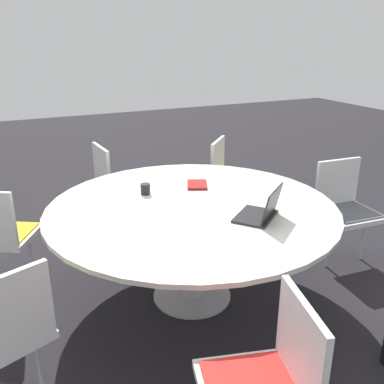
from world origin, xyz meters
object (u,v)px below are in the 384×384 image
Objects in this scene: chair_3 at (116,180)px; laptop at (262,211)px; chair_2 at (230,175)px; coffee_cup at (145,189)px; chair_5 at (1,330)px; handbag at (189,204)px; chair_1 at (345,204)px; chair_6 at (268,378)px; spiral_notebook at (197,185)px.

laptop is (-1.77, -0.49, 0.26)m from chair_3.
coffee_cup is (-0.71, 1.12, 0.25)m from chair_2.
handbag is (1.93, -1.87, -0.38)m from chair_5.
chair_2 is at bearing -134.54° from handbag.
chair_2 is at bearing 68.86° from chair_3.
chair_1 is at bearing -150.22° from handbag.
coffee_cup is (-1.03, 0.04, 0.25)m from chair_3.
chair_5 is 1.26m from chair_6.
spiral_notebook is (1.71, -0.50, 0.22)m from chair_6.
chair_1 is at bearing -103.08° from coffee_cup.
chair_2 reaches higher than handbag.
spiral_notebook is at bearing -120.64° from laptop.
chair_1 is 1.00× the size of chair_2.
chair_6 is at bearing -60.23° from chair_5.
chair_3 is at bearing 20.35° from spiral_notebook.
laptop is at bearing 22.50° from chair_1.
laptop is (0.18, -1.58, 0.26)m from chair_5.
chair_2 is 2.25× the size of laptop.
chair_6 is 10.69× the size of coffee_cup.
coffee_cup reaches higher than spiral_notebook.
chair_6 is 1.17m from laptop.
laptop reaches higher than chair_1.
spiral_notebook is 0.43m from coffee_cup.
chair_5 is at bearing -33.76° from chair_3.
chair_3 is at bearing -113.30° from laptop.
chair_1 reaches higher than handbag.
chair_2 reaches higher than spiral_notebook.
laptop is at bearing -144.37° from coffee_cup.
chair_1 is 1.26m from spiral_notebook.
chair_6 is at bearing 42.34° from chair_1.
chair_1 is 1.00× the size of chair_5.
spiral_notebook is at bearing -1.40° from chair_6.
handbag is at bearing -3.35° from chair_6.
chair_1 is 2.72m from chair_5.
chair_1 is 2.41× the size of handbag.
chair_1 and chair_3 have the same top height.
laptop is at bearing -16.97° from chair_6.
chair_3 reaches higher than spiral_notebook.
handbag is (2.72, -0.89, -0.38)m from chair_6.
coffee_cup reaches higher than handbag.
handbag is at bearing -137.99° from laptop.
chair_2 reaches higher than coffee_cup.
chair_6 is 1.80m from spiral_notebook.
chair_6 reaches higher than handbag.
laptop is 1.52× the size of spiral_notebook.
handbag is (1.38, 0.79, -0.38)m from chair_1.
handbag is (1.01, -0.82, -0.63)m from coffee_cup.
chair_5 is at bearing 65.80° from chair_6.
coffee_cup is (1.71, -0.07, 0.25)m from chair_6.
chair_5 is 3.43× the size of spiral_notebook.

